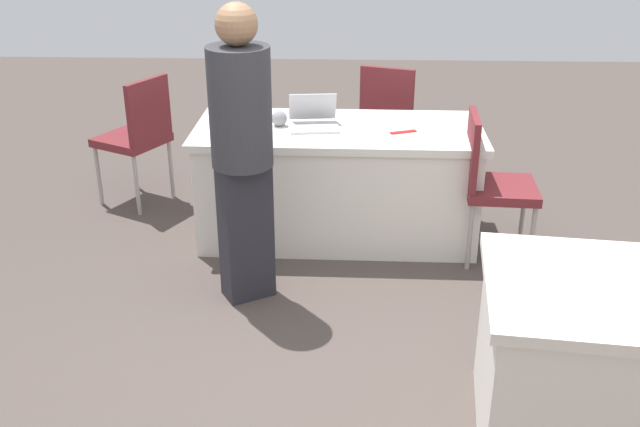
% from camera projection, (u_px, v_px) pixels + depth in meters
% --- Properties ---
extents(ground_plane, '(14.40, 14.40, 0.00)m').
position_uv_depth(ground_plane, '(311.00, 390.00, 3.57)').
color(ground_plane, '#4C423D').
extents(table_foreground, '(1.91, 0.87, 0.77)m').
position_uv_depth(table_foreground, '(338.00, 182.00, 5.00)').
color(table_foreground, silver).
rests_on(table_foreground, ground).
extents(chair_near_front, '(0.59, 0.59, 0.97)m').
position_uv_depth(chair_near_front, '(138.00, 132.00, 5.41)').
color(chair_near_front, '#9E9993').
rests_on(chair_near_front, ground).
extents(chair_aisle, '(0.56, 0.56, 0.98)m').
position_uv_depth(chair_aisle, '(390.00, 116.00, 5.77)').
color(chair_aisle, '#9E9993').
rests_on(chair_aisle, ground).
extents(chair_back_row, '(0.47, 0.47, 0.96)m').
position_uv_depth(chair_back_row, '(490.00, 178.00, 4.62)').
color(chair_back_row, '#9E9993').
rests_on(chair_back_row, ground).
extents(person_organiser, '(0.46, 0.46, 1.70)m').
position_uv_depth(person_organiser, '(242.00, 143.00, 4.01)').
color(person_organiser, '#26262D').
rests_on(person_organiser, ground).
extents(laptop_silver, '(0.35, 0.33, 0.21)m').
position_uv_depth(laptop_silver, '(314.00, 121.00, 4.83)').
color(laptop_silver, silver).
rests_on(laptop_silver, table_foreground).
extents(yarn_ball, '(0.10, 0.10, 0.10)m').
position_uv_depth(yarn_ball, '(279.00, 118.00, 4.85)').
color(yarn_ball, gray).
rests_on(yarn_ball, table_foreground).
extents(scissors_red, '(0.18, 0.10, 0.01)m').
position_uv_depth(scissors_red, '(403.00, 132.00, 4.74)').
color(scissors_red, red).
rests_on(scissors_red, table_foreground).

